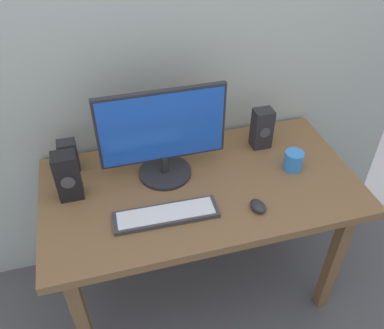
% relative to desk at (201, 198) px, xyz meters
% --- Properties ---
extents(ground_plane, '(6.00, 6.00, 0.00)m').
position_rel_desk_xyz_m(ground_plane, '(0.00, 0.00, -0.68)').
color(ground_plane, '#4C4C51').
extents(desk, '(1.39, 0.73, 0.77)m').
position_rel_desk_xyz_m(desk, '(0.00, 0.00, 0.00)').
color(desk, brown).
rests_on(desk, ground_plane).
extents(monitor, '(0.55, 0.24, 0.42)m').
position_rel_desk_xyz_m(monitor, '(-0.14, 0.12, 0.31)').
color(monitor, '#232328').
rests_on(monitor, desk).
extents(keyboard_primary, '(0.43, 0.13, 0.02)m').
position_rel_desk_xyz_m(keyboard_primary, '(-0.19, -0.15, 0.10)').
color(keyboard_primary, '#333338').
rests_on(keyboard_primary, desk).
extents(mouse, '(0.07, 0.09, 0.03)m').
position_rel_desk_xyz_m(mouse, '(0.18, -0.21, 0.11)').
color(mouse, '#232328').
rests_on(mouse, desk).
extents(speaker_right, '(0.09, 0.08, 0.20)m').
position_rel_desk_xyz_m(speaker_right, '(0.36, 0.20, 0.19)').
color(speaker_right, '#232328').
rests_on(speaker_right, desk).
extents(speaker_left, '(0.10, 0.09, 0.22)m').
position_rel_desk_xyz_m(speaker_left, '(-0.55, 0.08, 0.20)').
color(speaker_left, black).
rests_on(speaker_left, desk).
extents(audio_controller, '(0.08, 0.08, 0.15)m').
position_rel_desk_xyz_m(audio_controller, '(-0.55, 0.26, 0.17)').
color(audio_controller, '#232328').
rests_on(audio_controller, desk).
extents(coffee_mug, '(0.09, 0.09, 0.09)m').
position_rel_desk_xyz_m(coffee_mug, '(0.44, -0.01, 0.14)').
color(coffee_mug, '#337FD8').
rests_on(coffee_mug, desk).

